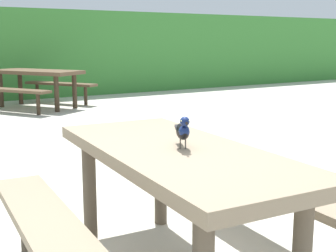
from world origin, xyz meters
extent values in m
cube|color=#84725B|center=(0.23, -0.05, 0.70)|extent=(0.87, 1.84, 0.07)
cylinder|color=brown|center=(0.01, 0.66, 0.33)|extent=(0.09, 0.09, 0.67)
cylinder|color=brown|center=(0.54, 0.63, 0.33)|extent=(0.09, 0.09, 0.67)
cube|color=#84725B|center=(-0.47, -0.01, 0.41)|extent=(0.38, 1.72, 0.05)
cylinder|color=brown|center=(-0.43, 0.63, 0.20)|extent=(0.07, 0.07, 0.39)
cube|color=#84725B|center=(0.93, -0.10, 0.41)|extent=(0.38, 1.72, 0.05)
cylinder|color=brown|center=(0.97, 0.54, 0.20)|extent=(0.07, 0.07, 0.39)
ellipsoid|color=black|center=(0.24, -0.10, 0.84)|extent=(0.12, 0.17, 0.09)
ellipsoid|color=navy|center=(0.23, -0.14, 0.84)|extent=(0.08, 0.09, 0.06)
sphere|color=navy|center=(0.22, -0.15, 0.90)|extent=(0.05, 0.05, 0.05)
sphere|color=#EAE08C|center=(0.23, -0.17, 0.90)|extent=(0.01, 0.01, 0.01)
sphere|color=#EAE08C|center=(0.20, -0.16, 0.90)|extent=(0.01, 0.01, 0.01)
cone|color=black|center=(0.20, -0.19, 0.90)|extent=(0.03, 0.03, 0.02)
cube|color=black|center=(0.29, 0.01, 0.82)|extent=(0.07, 0.10, 0.04)
cylinder|color=#47423D|center=(0.25, -0.11, 0.77)|extent=(0.01, 0.01, 0.05)
cylinder|color=#47423D|center=(0.23, -0.10, 0.77)|extent=(0.01, 0.01, 0.05)
cube|color=brown|center=(1.47, 6.96, 0.70)|extent=(1.60, 1.93, 0.07)
cylinder|color=#382B1D|center=(1.62, 6.23, 0.33)|extent=(0.09, 0.09, 0.67)
cylinder|color=#382B1D|center=(2.07, 6.51, 0.33)|extent=(0.09, 0.09, 0.67)
cylinder|color=#382B1D|center=(0.88, 7.42, 0.33)|extent=(0.09, 0.09, 0.67)
cylinder|color=#382B1D|center=(1.33, 7.70, 0.33)|extent=(0.09, 0.09, 0.67)
cube|color=brown|center=(0.88, 6.59, 0.41)|extent=(1.14, 1.60, 0.05)
cylinder|color=#382B1D|center=(1.22, 6.05, 0.20)|extent=(0.07, 0.07, 0.39)
cube|color=brown|center=(2.07, 7.33, 0.41)|extent=(1.14, 1.60, 0.05)
cylinder|color=#382B1D|center=(2.41, 6.79, 0.20)|extent=(0.07, 0.07, 0.39)
cylinder|color=#382B1D|center=(1.73, 7.88, 0.20)|extent=(0.07, 0.07, 0.39)
camera|label=1|loc=(-1.09, -2.12, 1.31)|focal=49.48mm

